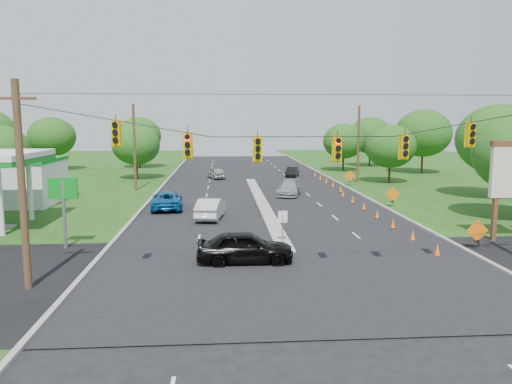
{
  "coord_description": "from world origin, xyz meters",
  "views": [
    {
      "loc": [
        -3.6,
        -22.53,
        7.3
      ],
      "look_at": [
        -1.38,
        8.68,
        2.8
      ],
      "focal_mm": 35.0,
      "sensor_mm": 36.0,
      "label": 1
    }
  ],
  "objects": [
    {
      "name": "tree_8",
      "position": [
        22.0,
        22.0,
        5.58
      ],
      "size": [
        7.56,
        7.56,
        8.82
      ],
      "color": "black",
      "rests_on": "ground"
    },
    {
      "name": "cone_3",
      "position": [
        8.08,
        13.5,
        0.35
      ],
      "size": [
        0.32,
        0.32,
        0.7
      ],
      "primitive_type": "cone",
      "color": "orange",
      "rests_on": "ground"
    },
    {
      "name": "blue_pickup",
      "position": [
        -8.09,
        18.75,
        0.75
      ],
      "size": [
        2.9,
        5.56,
        1.5
      ],
      "primitive_type": "imported",
      "rotation": [
        0.0,
        0.0,
        3.22
      ],
      "color": "#0C5092",
      "rests_on": "ground"
    },
    {
      "name": "cone_10",
      "position": [
        8.68,
        38.0,
        0.35
      ],
      "size": [
        0.32,
        0.32,
        0.7
      ],
      "primitive_type": "cone",
      "color": "orange",
      "rests_on": "ground"
    },
    {
      "name": "black_sedan",
      "position": [
        -2.39,
        2.43,
        0.85
      ],
      "size": [
        4.97,
        2.0,
        1.69
      ],
      "primitive_type": "imported",
      "rotation": [
        0.0,
        0.0,
        1.57
      ],
      "color": "black",
      "rests_on": "ground"
    },
    {
      "name": "cone_8",
      "position": [
        8.68,
        31.0,
        0.35
      ],
      "size": [
        0.32,
        0.32,
        0.7
      ],
      "primitive_type": "cone",
      "color": "orange",
      "rests_on": "ground"
    },
    {
      "name": "work_sign_0",
      "position": [
        10.8,
        4.0,
        1.09
      ],
      "size": [
        1.27,
        0.58,
        1.37
      ],
      "color": "black",
      "rests_on": "ground"
    },
    {
      "name": "utility_pole_far_left",
      "position": [
        -12.5,
        30.0,
        4.5
      ],
      "size": [
        0.28,
        0.28,
        9.0
      ],
      "primitive_type": "cylinder",
      "color": "#422D1C",
      "rests_on": "ground"
    },
    {
      "name": "cone_5",
      "position": [
        8.08,
        20.5,
        0.35
      ],
      "size": [
        0.32,
        0.32,
        0.7
      ],
      "primitive_type": "cone",
      "color": "orange",
      "rests_on": "ground"
    },
    {
      "name": "cone_4",
      "position": [
        8.08,
        17.0,
        0.35
      ],
      "size": [
        0.32,
        0.32,
        0.7
      ],
      "primitive_type": "cone",
      "color": "orange",
      "rests_on": "ground"
    },
    {
      "name": "tree_2",
      "position": [
        -26.0,
        30.0,
        4.34
      ],
      "size": [
        5.88,
        5.88,
        6.86
      ],
      "color": "black",
      "rests_on": "ground"
    },
    {
      "name": "cross_street",
      "position": [
        0.0,
        0.0,
        0.0
      ],
      "size": [
        160.0,
        14.0,
        0.02
      ],
      "primitive_type": "cube",
      "color": "black",
      "rests_on": "ground"
    },
    {
      "name": "cone_0",
      "position": [
        8.08,
        3.0,
        0.35
      ],
      "size": [
        0.32,
        0.32,
        0.7
      ],
      "primitive_type": "cone",
      "color": "orange",
      "rests_on": "ground"
    },
    {
      "name": "cone_6",
      "position": [
        8.08,
        24.0,
        0.35
      ],
      "size": [
        0.32,
        0.32,
        0.7
      ],
      "primitive_type": "cone",
      "color": "orange",
      "rests_on": "ground"
    },
    {
      "name": "cone_7",
      "position": [
        8.68,
        27.5,
        0.35
      ],
      "size": [
        0.32,
        0.32,
        0.7
      ],
      "primitive_type": "cone",
      "color": "orange",
      "rests_on": "ground"
    },
    {
      "name": "curb_left",
      "position": [
        -10.1,
        30.0,
        0.0
      ],
      "size": [
        0.25,
        110.0,
        0.16
      ],
      "primitive_type": "cube",
      "color": "gray",
      "rests_on": "ground"
    },
    {
      "name": "median",
      "position": [
        0.0,
        21.0,
        0.0
      ],
      "size": [
        1.0,
        34.0,
        0.18
      ],
      "primitive_type": "cube",
      "color": "gray",
      "rests_on": "ground"
    },
    {
      "name": "tree_10",
      "position": [
        24.0,
        44.0,
        5.58
      ],
      "size": [
        7.56,
        7.56,
        8.82
      ],
      "color": "black",
      "rests_on": "ground"
    },
    {
      "name": "cone_9",
      "position": [
        8.68,
        34.5,
        0.35
      ],
      "size": [
        0.32,
        0.32,
        0.7
      ],
      "primitive_type": "cone",
      "color": "orange",
      "rests_on": "ground"
    },
    {
      "name": "tree_6",
      "position": [
        -16.0,
        55.0,
        4.96
      ],
      "size": [
        6.72,
        6.72,
        7.84
      ],
      "color": "black",
      "rests_on": "ground"
    },
    {
      "name": "tree_4",
      "position": [
        -28.0,
        52.0,
        4.96
      ],
      "size": [
        6.72,
        6.72,
        7.84
      ],
      "color": "black",
      "rests_on": "ground"
    },
    {
      "name": "silver_car_oncoming",
      "position": [
        -4.19,
        40.57,
        0.68
      ],
      "size": [
        2.74,
        4.28,
        1.36
      ],
      "primitive_type": "imported",
      "rotation": [
        0.0,
        0.0,
        3.45
      ],
      "color": "#9B9B9B",
      "rests_on": "ground"
    },
    {
      "name": "cone_1",
      "position": [
        8.08,
        6.5,
        0.35
      ],
      "size": [
        0.32,
        0.32,
        0.7
      ],
      "primitive_type": "cone",
      "color": "orange",
      "rests_on": "ground"
    },
    {
      "name": "signal_span",
      "position": [
        -0.05,
        -1.0,
        4.97
      ],
      "size": [
        25.6,
        0.32,
        9.0
      ],
      "color": "#422D1C",
      "rests_on": "ground"
    },
    {
      "name": "white_sedan",
      "position": [
        -4.39,
        14.35,
        0.78
      ],
      "size": [
        2.36,
        4.95,
        1.56
      ],
      "primitive_type": "imported",
      "rotation": [
        0.0,
        0.0,
        2.99
      ],
      "color": "silver",
      "rests_on": "ground"
    },
    {
      "name": "ground",
      "position": [
        0.0,
        0.0,
        0.0
      ],
      "size": [
        160.0,
        160.0,
        0.0
      ],
      "primitive_type": "plane",
      "color": "black",
      "rests_on": "ground"
    },
    {
      "name": "dark_car_receding",
      "position": [
        5.8,
        42.18,
        0.63
      ],
      "size": [
        2.39,
        4.08,
        1.27
      ],
      "primitive_type": "imported",
      "rotation": [
        0.0,
        0.0,
        -0.29
      ],
      "color": "black",
      "rests_on": "ground"
    },
    {
      "name": "median_sign",
      "position": [
        0.0,
        6.0,
        1.46
      ],
      "size": [
        0.55,
        0.06,
        2.05
      ],
      "color": "gray",
      "rests_on": "ground"
    },
    {
      "name": "tree_11",
      "position": [
        20.0,
        55.0,
        4.96
      ],
      "size": [
        6.72,
        6.72,
        7.84
      ],
      "color": "black",
      "rests_on": "ground"
    },
    {
      "name": "utility_pole_far_right",
      "position": [
        12.5,
        35.0,
        4.5
      ],
      "size": [
        0.28,
        0.28,
        9.0
      ],
      "primitive_type": "cylinder",
      "color": "#422D1C",
      "rests_on": "ground"
    },
    {
      "name": "silver_car_far",
      "position": [
        3.09,
        25.57,
        0.71
      ],
      "size": [
        3.21,
        5.24,
        1.42
      ],
      "primitive_type": "imported",
      "rotation": [
        0.0,
        0.0,
        -0.27
      ],
      "color": "#959698",
      "rests_on": "ground"
    },
    {
      "name": "tree_5",
      "position": [
        -14.0,
        40.0,
        4.34
      ],
      "size": [
        5.88,
        5.88,
        6.86
      ],
      "color": "black",
      "rests_on": "ground"
    },
    {
      "name": "work_sign_1",
      "position": [
        10.8,
        18.0,
        1.09
      ],
      "size": [
        1.27,
        0.58,
        1.37
      ],
      "color": "black",
      "rests_on": "ground"
    },
    {
      "name": "cone_11",
      "position": [
        8.68,
        41.5,
        0.35
      ],
      "size": [
        0.32,
        0.32,
        0.7
      ],
      "primitive_type": "cone",
      "color": "orange",
      "rests_on": "ground"
    },
    {
      "name": "tree_9",
      "position": [
        16.0,
        34.0,
        4.34
      ],
      "size": [
        5.88,
        5.88,
        6.86
      ],
      "color": "black",
      "rests_on": "ground"
    },
    {
      "name": "cone_2",
      "position": [
        8.08,
        10.0,
        0.35
      ],
      "size": [
        0.32,
        0.32,
        0.7
      ],
      "primitive_type": "cone",
      "color": "orange",
      "rests_on": "ground"
    },
    {
      "name": "work_sign_2",
      "position": [
        10.8,
        32.0,
        1.09
      ],
      "size": [
        1.27,
        0.58,
        1.37
      ],
      "color": "black",
      "rests_on": "ground"
    },
    {
      "name": "curb_right",
      "position": [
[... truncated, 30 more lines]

